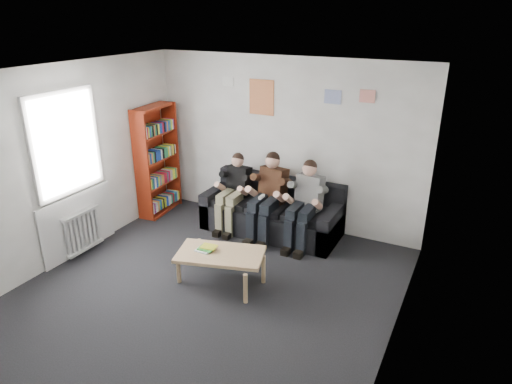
# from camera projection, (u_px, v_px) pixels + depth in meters

# --- Properties ---
(room_shell) EXTENTS (5.00, 5.00, 5.00)m
(room_shell) POSITION_uv_depth(u_px,v_px,m) (195.00, 198.00, 5.15)
(room_shell) COLOR black
(room_shell) RESTS_ON ground
(sofa) EXTENTS (2.16, 0.89, 0.84)m
(sofa) POSITION_uv_depth(u_px,v_px,m) (273.00, 213.00, 7.27)
(sofa) COLOR black
(sofa) RESTS_ON ground
(bookshelf) EXTENTS (0.28, 0.84, 1.87)m
(bookshelf) POSITION_uv_depth(u_px,v_px,m) (157.00, 161.00, 7.76)
(bookshelf) COLOR maroon
(bookshelf) RESTS_ON ground
(coffee_table) EXTENTS (1.10, 0.60, 0.44)m
(coffee_table) POSITION_uv_depth(u_px,v_px,m) (221.00, 256.00, 5.84)
(coffee_table) COLOR tan
(coffee_table) RESTS_ON ground
(game_cases) EXTENTS (0.24, 0.21, 0.05)m
(game_cases) POSITION_uv_depth(u_px,v_px,m) (206.00, 248.00, 5.88)
(game_cases) COLOR white
(game_cases) RESTS_ON coffee_table
(person_left) EXTENTS (0.36, 0.77, 1.23)m
(person_left) POSITION_uv_depth(u_px,v_px,m) (233.00, 192.00, 7.25)
(person_left) COLOR black
(person_left) RESTS_ON sofa
(person_middle) EXTENTS (0.41, 0.88, 1.33)m
(person_middle) POSITION_uv_depth(u_px,v_px,m) (267.00, 197.00, 6.97)
(person_middle) COLOR #4E2E1A
(person_middle) RESTS_ON sofa
(person_right) EXTENTS (0.39, 0.84, 1.29)m
(person_right) POSITION_uv_depth(u_px,v_px,m) (304.00, 205.00, 6.73)
(person_right) COLOR silver
(person_right) RESTS_ON sofa
(radiator) EXTENTS (0.10, 0.64, 0.60)m
(radiator) POSITION_uv_depth(u_px,v_px,m) (83.00, 231.00, 6.60)
(radiator) COLOR silver
(radiator) RESTS_ON ground
(window) EXTENTS (0.05, 1.30, 2.36)m
(window) POSITION_uv_depth(u_px,v_px,m) (72.00, 186.00, 6.38)
(window) COLOR white
(window) RESTS_ON room_shell
(poster_large) EXTENTS (0.42, 0.01, 0.55)m
(poster_large) POSITION_uv_depth(u_px,v_px,m) (262.00, 97.00, 7.12)
(poster_large) COLOR gold
(poster_large) RESTS_ON room_shell
(poster_blue) EXTENTS (0.25, 0.01, 0.20)m
(poster_blue) POSITION_uv_depth(u_px,v_px,m) (333.00, 97.00, 6.60)
(poster_blue) COLOR blue
(poster_blue) RESTS_ON room_shell
(poster_pink) EXTENTS (0.22, 0.01, 0.18)m
(poster_pink) POSITION_uv_depth(u_px,v_px,m) (367.00, 96.00, 6.37)
(poster_pink) COLOR #DD45AC
(poster_pink) RESTS_ON room_shell
(poster_sign) EXTENTS (0.20, 0.01, 0.14)m
(poster_sign) POSITION_uv_depth(u_px,v_px,m) (228.00, 82.00, 7.30)
(poster_sign) COLOR white
(poster_sign) RESTS_ON room_shell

